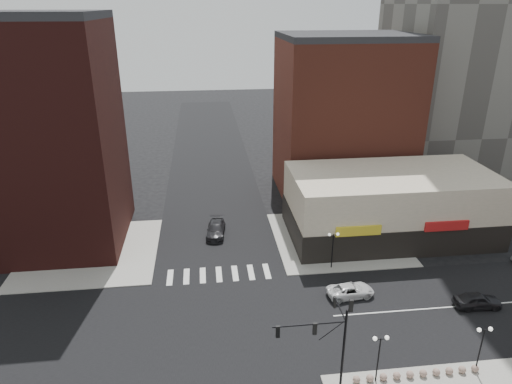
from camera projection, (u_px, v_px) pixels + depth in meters
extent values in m
plane|color=black|center=(224.00, 325.00, 40.57)|extent=(240.00, 240.00, 0.00)
cube|color=black|center=(224.00, 324.00, 40.57)|extent=(200.00, 14.00, 0.02)
cube|color=black|center=(224.00, 324.00, 40.57)|extent=(14.00, 200.00, 0.02)
cube|color=gray|center=(91.00, 252.00, 52.27)|extent=(15.00, 15.00, 0.12)
cube|color=gray|center=(337.00, 238.00, 55.44)|extent=(15.00, 15.00, 0.12)
cube|color=#3C1513|center=(41.00, 139.00, 50.70)|extent=(16.00, 15.00, 25.00)
cube|color=brown|center=(343.00, 120.00, 65.51)|extent=(18.00, 15.00, 22.00)
cube|color=beige|center=(390.00, 204.00, 55.10)|extent=(24.00, 12.00, 8.00)
cube|color=black|center=(388.00, 221.00, 55.98)|extent=(24.20, 12.20, 3.40)
cylinder|color=black|center=(343.00, 350.00, 32.60)|extent=(0.18, 0.18, 7.00)
cylinder|color=black|center=(309.00, 324.00, 31.36)|extent=(5.20, 0.11, 0.11)
cylinder|color=black|center=(331.00, 331.00, 31.81)|extent=(1.72, 0.06, 1.46)
cylinder|color=black|center=(340.00, 308.00, 33.02)|extent=(0.11, 3.00, 0.11)
cube|color=black|center=(278.00, 332.00, 31.28)|extent=(0.28, 0.18, 0.95)
sphere|color=red|center=(278.00, 328.00, 31.16)|extent=(0.16, 0.16, 0.16)
cube|color=black|center=(315.00, 329.00, 31.56)|extent=(0.28, 0.18, 0.95)
sphere|color=red|center=(315.00, 325.00, 31.45)|extent=(0.16, 0.16, 0.16)
cube|color=black|center=(335.00, 302.00, 34.37)|extent=(0.18, 0.28, 0.95)
sphere|color=red|center=(335.00, 299.00, 34.26)|extent=(0.16, 0.16, 0.16)
cube|color=black|center=(351.00, 306.00, 31.18)|extent=(0.28, 0.18, 0.95)
sphere|color=red|center=(351.00, 302.00, 31.06)|extent=(0.16, 0.16, 0.16)
cylinder|color=black|center=(378.00, 360.00, 33.62)|extent=(0.11, 0.11, 4.00)
cylinder|color=black|center=(381.00, 339.00, 32.89)|extent=(0.90, 0.06, 0.06)
sphere|color=white|center=(375.00, 339.00, 32.81)|extent=(0.32, 0.32, 0.32)
sphere|color=white|center=(387.00, 338.00, 32.90)|extent=(0.32, 0.32, 0.32)
cylinder|color=black|center=(480.00, 351.00, 34.49)|extent=(0.11, 0.11, 4.00)
cylinder|color=black|center=(485.00, 331.00, 33.77)|extent=(0.90, 0.06, 0.06)
sphere|color=white|center=(479.00, 330.00, 33.68)|extent=(0.32, 0.32, 0.32)
sphere|color=white|center=(491.00, 329.00, 33.78)|extent=(0.32, 0.32, 0.32)
cylinder|color=black|center=(332.00, 251.00, 48.41)|extent=(0.11, 0.11, 4.00)
cylinder|color=black|center=(334.00, 235.00, 47.68)|extent=(0.90, 0.06, 0.06)
sphere|color=white|center=(329.00, 235.00, 47.60)|extent=(0.32, 0.32, 0.32)
sphere|color=white|center=(338.00, 234.00, 47.70)|extent=(0.32, 0.32, 0.32)
sphere|color=gray|center=(356.00, 379.00, 34.11)|extent=(0.57, 0.57, 0.57)
sphere|color=gray|center=(370.00, 378.00, 34.23)|extent=(0.57, 0.57, 0.57)
sphere|color=gray|center=(383.00, 377.00, 34.34)|extent=(0.57, 0.57, 0.57)
sphere|color=gray|center=(397.00, 376.00, 34.45)|extent=(0.57, 0.57, 0.57)
sphere|color=gray|center=(410.00, 374.00, 34.57)|extent=(0.57, 0.57, 0.57)
sphere|color=gray|center=(423.00, 373.00, 34.68)|extent=(0.57, 0.57, 0.57)
sphere|color=gray|center=(436.00, 372.00, 34.80)|extent=(0.57, 0.57, 0.57)
sphere|color=gray|center=(449.00, 371.00, 34.91)|extent=(0.57, 0.57, 0.57)
sphere|color=gray|center=(462.00, 370.00, 35.03)|extent=(0.57, 0.57, 0.57)
sphere|color=gray|center=(475.00, 368.00, 35.14)|extent=(0.57, 0.57, 0.57)
imported|color=silver|center=(351.00, 290.00, 44.30)|extent=(4.79, 2.58, 1.28)
imported|color=black|center=(478.00, 300.00, 42.63)|extent=(4.45, 2.02, 1.48)
imported|color=black|center=(216.00, 229.00, 56.04)|extent=(2.75, 5.49, 1.53)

